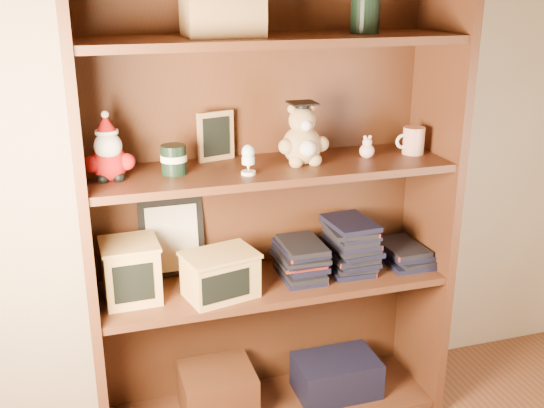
{
  "coord_description": "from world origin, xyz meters",
  "views": [
    {
      "loc": [
        -0.46,
        -0.55,
        1.5
      ],
      "look_at": [
        0.12,
        1.3,
        0.82
      ],
      "focal_mm": 42.0,
      "sensor_mm": 36.0,
      "label": 1
    }
  ],
  "objects_px": {
    "treats_box": "(131,270)",
    "grad_teddy_bear": "(303,140)",
    "teacher_mug": "(413,141)",
    "bookcase": "(267,211)"
  },
  "relations": [
    {
      "from": "treats_box",
      "to": "grad_teddy_bear",
      "type": "bearing_deg",
      "value": -0.54
    },
    {
      "from": "teacher_mug",
      "to": "bookcase",
      "type": "bearing_deg",
      "value": 174.23
    },
    {
      "from": "bookcase",
      "to": "treats_box",
      "type": "relative_size",
      "value": 8.35
    },
    {
      "from": "grad_teddy_bear",
      "to": "teacher_mug",
      "type": "relative_size",
      "value": 1.97
    },
    {
      "from": "bookcase",
      "to": "grad_teddy_bear",
      "type": "xyz_separation_m",
      "value": [
        0.1,
        -0.06,
        0.25
      ]
    },
    {
      "from": "grad_teddy_bear",
      "to": "teacher_mug",
      "type": "bearing_deg",
      "value": 0.88
    },
    {
      "from": "grad_teddy_bear",
      "to": "treats_box",
      "type": "height_order",
      "value": "grad_teddy_bear"
    },
    {
      "from": "bookcase",
      "to": "treats_box",
      "type": "xyz_separation_m",
      "value": [
        -0.46,
        -0.05,
        -0.13
      ]
    },
    {
      "from": "grad_teddy_bear",
      "to": "teacher_mug",
      "type": "distance_m",
      "value": 0.4
    },
    {
      "from": "bookcase",
      "to": "grad_teddy_bear",
      "type": "height_order",
      "value": "bookcase"
    }
  ]
}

